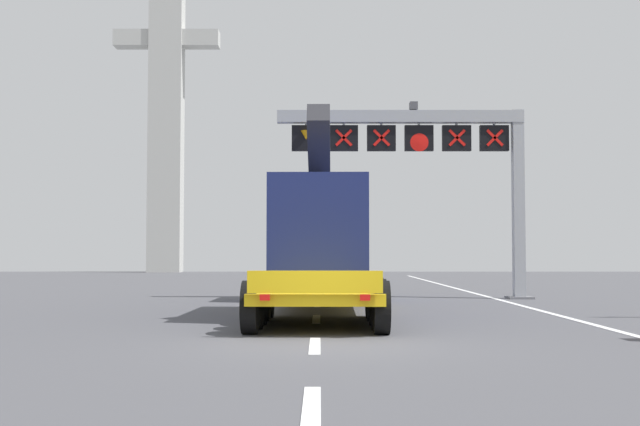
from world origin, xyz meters
TOP-DOWN VIEW (x-y plane):
  - ground at (0.00, 0.00)m, footprint 112.00×112.00m
  - lane_markings at (-0.23, 28.69)m, footprint 0.20×71.98m
  - edge_line_right at (6.20, 12.00)m, footprint 0.20×63.00m
  - overhead_lane_gantry at (3.91, 14.63)m, footprint 9.26×0.90m
  - heavy_haul_truck_yellow at (-0.10, 9.22)m, footprint 3.20×14.10m
  - bridge_pylon_distant at (-13.33, 54.06)m, footprint 9.00×2.00m

SIDE VIEW (x-z plane):
  - ground at x=0.00m, z-range 0.00..0.00m
  - edge_line_right at x=6.20m, z-range 0.00..0.01m
  - lane_markings at x=-0.23m, z-range 0.00..0.01m
  - heavy_haul_truck_yellow at x=-0.10m, z-range -0.66..4.64m
  - overhead_lane_gantry at x=3.91m, z-range 1.90..9.09m
  - bridge_pylon_distant at x=-13.33m, z-range 0.39..32.71m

